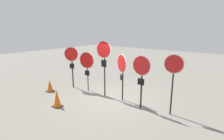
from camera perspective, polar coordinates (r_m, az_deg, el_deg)
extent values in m
plane|color=gray|center=(8.12, -0.55, -9.50)|extent=(40.00, 40.00, 0.00)
cylinder|color=black|center=(9.65, -12.81, 0.66)|extent=(0.07, 0.07, 2.18)
cylinder|color=white|center=(9.47, -13.17, 5.07)|extent=(0.68, 0.40, 0.77)
cylinder|color=red|center=(9.45, -13.21, 5.06)|extent=(0.63, 0.38, 0.71)
cube|color=black|center=(9.58, -12.97, 1.27)|extent=(0.22, 0.14, 0.27)
cylinder|color=black|center=(9.00, -7.95, -0.50)|extent=(0.05, 0.05, 2.04)
cylinder|color=white|center=(8.84, -8.25, 3.19)|extent=(0.83, 0.20, 0.85)
cylinder|color=#AD0F0F|center=(8.83, -8.31, 3.17)|extent=(0.77, 0.19, 0.79)
cube|color=black|center=(8.98, -8.11, -0.97)|extent=(0.26, 0.08, 0.25)
cylinder|color=black|center=(8.16, -2.43, -0.23)|extent=(0.06, 0.06, 2.48)
cylinder|color=white|center=(7.94, -2.73, 6.69)|extent=(0.79, 0.09, 0.79)
cylinder|color=red|center=(7.92, -2.80, 6.68)|extent=(0.73, 0.09, 0.73)
cube|color=black|center=(8.04, -2.68, 2.14)|extent=(0.28, 0.05, 0.32)
cylinder|color=black|center=(7.71, 3.53, -2.49)|extent=(0.06, 0.06, 2.10)
cylinder|color=white|center=(7.54, 3.23, 2.19)|extent=(0.72, 0.43, 0.82)
cylinder|color=red|center=(7.53, 3.11, 2.18)|extent=(0.67, 0.40, 0.76)
cube|color=black|center=(7.69, 3.17, -2.49)|extent=(0.24, 0.15, 0.24)
cylinder|color=black|center=(6.95, 9.60, -4.66)|extent=(0.07, 0.07, 2.05)
cylinder|color=white|center=(6.71, 9.61, 1.44)|extent=(0.78, 0.05, 0.78)
cylinder|color=red|center=(6.69, 9.53, 1.42)|extent=(0.72, 0.04, 0.72)
cube|color=black|center=(6.87, 9.40, -3.81)|extent=(0.28, 0.03, 0.26)
cylinder|color=black|center=(6.74, 19.11, -4.92)|extent=(0.06, 0.06, 2.25)
cylinder|color=white|center=(6.48, 19.57, 1.88)|extent=(0.69, 0.13, 0.70)
cylinder|color=red|center=(6.47, 19.54, 1.85)|extent=(0.64, 0.12, 0.64)
cube|color=black|center=(9.62, -19.48, -6.51)|extent=(0.38, 0.38, 0.02)
cone|color=#E05B0C|center=(9.53, -19.62, -4.77)|extent=(0.32, 0.32, 0.59)
cube|color=black|center=(7.74, -17.34, -11.24)|extent=(0.37, 0.37, 0.02)
cone|color=#E05B0C|center=(7.60, -17.53, -8.74)|extent=(0.31, 0.31, 0.71)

